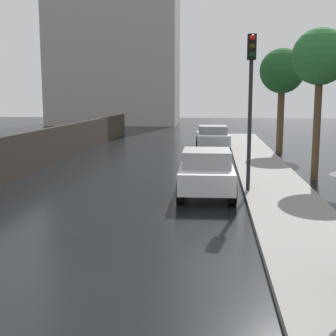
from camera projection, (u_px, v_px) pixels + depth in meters
name	position (u px, v px, depth m)	size (l,w,h in m)	color
ground	(7.00, 301.00, 6.79)	(120.00, 120.00, 0.00)	black
car_silver_near_kerb	(213.00, 137.00, 26.28)	(2.05, 4.04, 1.38)	#B2B5BA
car_white_far_ahead	(207.00, 171.00, 14.02)	(1.77, 3.90, 1.44)	silver
traffic_light	(251.00, 85.00, 13.65)	(0.26, 0.39, 4.73)	black
street_tree_mid	(320.00, 59.00, 16.07)	(2.01, 2.01, 5.45)	#4C3823
street_tree_far	(282.00, 72.00, 23.93)	(2.37, 2.37, 5.57)	#4C3823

